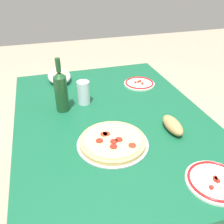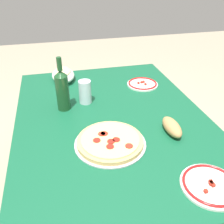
# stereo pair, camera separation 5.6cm
# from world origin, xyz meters

# --- Properties ---
(ground_plane) EXTENTS (8.00, 8.00, 0.00)m
(ground_plane) POSITION_xyz_m (0.00, 0.00, 0.00)
(ground_plane) COLOR tan
(ground_plane) RESTS_ON ground
(dining_table) EXTENTS (1.36, 0.98, 0.70)m
(dining_table) POSITION_xyz_m (0.00, 0.00, 0.60)
(dining_table) COLOR #145938
(dining_table) RESTS_ON ground
(pepperoni_pizza) EXTENTS (0.32, 0.32, 0.03)m
(pepperoni_pizza) POSITION_xyz_m (0.22, -0.06, 0.72)
(pepperoni_pizza) COLOR #B7B7BC
(pepperoni_pizza) RESTS_ON dining_table
(baked_pasta_dish) EXTENTS (0.24, 0.15, 0.08)m
(baked_pasta_dish) POSITION_xyz_m (-0.53, -0.21, 0.74)
(baked_pasta_dish) COLOR white
(baked_pasta_dish) RESTS_ON dining_table
(wine_bottle) EXTENTS (0.07, 0.07, 0.29)m
(wine_bottle) POSITION_xyz_m (-0.15, -0.24, 0.82)
(wine_bottle) COLOR #194723
(wine_bottle) RESTS_ON dining_table
(water_glass) EXTENTS (0.07, 0.07, 0.13)m
(water_glass) POSITION_xyz_m (-0.19, -0.11, 0.77)
(water_glass) COLOR silver
(water_glass) RESTS_ON dining_table
(side_plate_near) EXTENTS (0.20, 0.20, 0.02)m
(side_plate_near) POSITION_xyz_m (-0.33, 0.28, 0.71)
(side_plate_near) COLOR white
(side_plate_near) RESTS_ON dining_table
(side_plate_far) EXTENTS (0.22, 0.22, 0.02)m
(side_plate_far) POSITION_xyz_m (0.54, 0.24, 0.71)
(side_plate_far) COLOR white
(side_plate_far) RESTS_ON dining_table
(bread_loaf) EXTENTS (0.16, 0.07, 0.06)m
(bread_loaf) POSITION_xyz_m (0.20, 0.24, 0.73)
(bread_loaf) COLOR tan
(bread_loaf) RESTS_ON dining_table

